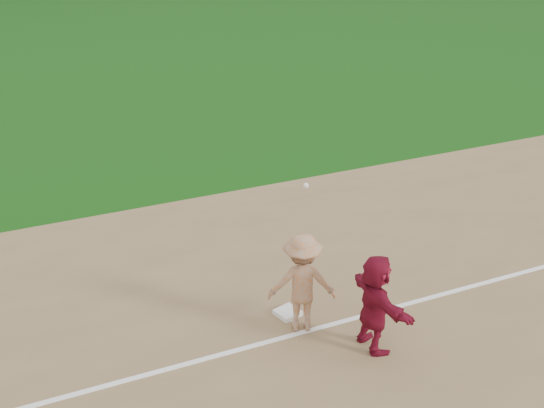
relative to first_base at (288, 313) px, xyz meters
name	(u,v)px	position (x,y,z in m)	size (l,w,h in m)	color
ground	(306,303)	(0.47, 0.23, -0.06)	(160.00, 160.00, 0.00)	#11450D
foul_line	(327,326)	(0.47, -0.57, -0.04)	(60.00, 0.10, 0.01)	white
first_base	(288,313)	(0.00, 0.00, 0.00)	(0.38, 0.38, 0.08)	white
base_runner	(375,303)	(0.87, -1.35, 0.79)	(1.54, 0.49, 1.66)	maroon
first_base_play	(302,283)	(0.05, -0.42, 0.83)	(1.29, 1.03, 2.41)	#959597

